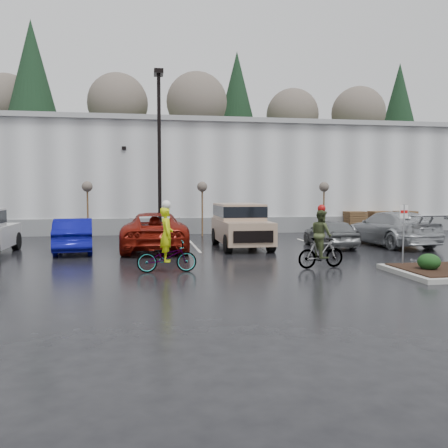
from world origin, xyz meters
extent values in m
plane|color=black|center=(0.00, 0.00, 0.00)|extent=(120.00, 120.00, 0.00)
cube|color=#A7A9AC|center=(0.00, 22.00, 3.50)|extent=(60.00, 15.00, 7.00)
cube|color=slate|center=(0.00, 14.45, 0.50)|extent=(60.00, 0.12, 1.00)
cube|color=#999B9E|center=(0.00, 22.00, 7.05)|extent=(60.50, 15.50, 0.30)
cube|color=#293D19|center=(0.00, 45.00, 3.00)|extent=(80.00, 25.00, 6.00)
cylinder|color=black|center=(-4.00, 12.00, 4.50)|extent=(0.20, 0.20, 9.00)
cube|color=black|center=(-4.00, 12.00, 9.10)|extent=(0.50, 1.00, 0.25)
cylinder|color=#45311B|center=(-8.00, 13.00, 1.40)|extent=(0.10, 0.10, 2.80)
sphere|color=#4F483F|center=(-8.00, 13.00, 2.90)|extent=(0.60, 0.60, 0.60)
cylinder|color=#45311B|center=(-1.50, 13.00, 1.40)|extent=(0.10, 0.10, 2.80)
sphere|color=#4F483F|center=(-1.50, 13.00, 2.90)|extent=(0.60, 0.60, 0.60)
cylinder|color=#45311B|center=(6.00, 13.00, 1.40)|extent=(0.10, 0.10, 2.80)
sphere|color=#4F483F|center=(6.00, 13.00, 2.90)|extent=(0.60, 0.60, 0.60)
cube|color=#45311B|center=(8.50, 14.00, 0.68)|extent=(1.20, 1.20, 1.35)
cube|color=#45311B|center=(10.20, 14.00, 0.68)|extent=(1.20, 1.20, 1.35)
cube|color=#45311B|center=(12.00, 14.00, 0.68)|extent=(1.20, 1.20, 1.35)
ellipsoid|color=black|center=(4.00, -1.00, 0.41)|extent=(0.70, 0.70, 0.52)
cylinder|color=gray|center=(3.80, 0.20, 1.10)|extent=(0.05, 0.05, 2.20)
cube|color=white|center=(3.80, 0.20, 1.95)|extent=(0.30, 0.02, 0.45)
cube|color=red|center=(3.80, 0.19, 1.95)|extent=(0.26, 0.02, 0.10)
imported|color=#0B0E83|center=(-7.91, 6.76, 0.74)|extent=(2.04, 4.63, 1.48)
imported|color=maroon|center=(-4.40, 6.98, 0.85)|extent=(2.96, 6.16, 1.69)
imported|color=slate|center=(3.78, 6.55, 0.68)|extent=(1.66, 3.99, 1.35)
imported|color=#ACB0B4|center=(6.92, 6.69, 0.83)|extent=(2.85, 5.94, 1.67)
imported|color=#3F3F44|center=(-4.16, 0.89, 0.51)|extent=(1.94, 0.68, 1.02)
imported|color=#C5D70B|center=(-4.16, 0.89, 1.24)|extent=(0.43, 0.65, 1.78)
sphere|color=silver|center=(-4.16, 0.89, 2.20)|extent=(0.29, 0.29, 0.29)
imported|color=#3F3F44|center=(1.11, 0.83, 0.53)|extent=(1.75, 0.79, 1.05)
imported|color=#3B4625|center=(1.11, 0.83, 1.18)|extent=(0.58, 0.87, 1.66)
sphere|color=#990C0C|center=(1.11, 0.83, 2.05)|extent=(0.27, 0.27, 0.27)
camera|label=1|loc=(-4.89, -14.56, 2.65)|focal=38.00mm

